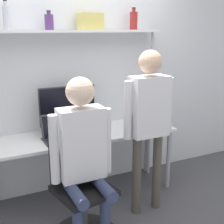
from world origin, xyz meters
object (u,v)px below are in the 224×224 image
object	(u,v)px
monitor	(68,108)
bottle_purple	(49,22)
bottle_red	(134,20)
storage_box	(90,21)
bottle_clear	(6,17)
person_standing	(149,113)
laptop	(59,133)
person_seated	(83,148)
office_chair	(82,206)
cell_phone	(88,137)

from	to	relation	value
monitor	bottle_purple	distance (m)	0.90
bottle_red	storage_box	bearing A→B (deg)	180.00
bottle_clear	storage_box	size ratio (longest dim) A/B	1.10
person_standing	bottle_purple	bearing A→B (deg)	136.17
bottle_clear	bottle_purple	xyz separation A→B (m)	(0.40, 0.00, -0.04)
laptop	bottle_purple	distance (m)	1.11
laptop	bottle_purple	size ratio (longest dim) A/B	1.79
storage_box	bottle_clear	bearing A→B (deg)	-180.00
person_seated	bottle_purple	xyz separation A→B (m)	(-0.00, 0.87, 1.03)
person_seated	storage_box	size ratio (longest dim) A/B	5.94
monitor	person_seated	size ratio (longest dim) A/B	0.42
laptop	storage_box	bearing A→B (deg)	25.40
bottle_clear	storage_box	distance (m)	0.84
office_chair	person_standing	distance (m)	1.07
person_standing	bottle_clear	bearing A→B (deg)	148.12
cell_phone	bottle_purple	xyz separation A→B (m)	(-0.27, 0.30, 1.16)
office_chair	person_seated	distance (m)	0.58
monitor	storage_box	bearing A→B (deg)	9.49
person_seated	bottle_red	distance (m)	1.66
bottle_clear	bottle_purple	world-z (taller)	bottle_clear
person_standing	person_seated	bearing A→B (deg)	-168.30
laptop	bottle_clear	bearing A→B (deg)	150.58
monitor	cell_phone	bearing A→B (deg)	-62.57
cell_phone	bottle_clear	distance (m)	1.40
office_chair	bottle_red	bearing A→B (deg)	40.33
cell_phone	storage_box	world-z (taller)	storage_box
bottle_red	storage_box	xyz separation A→B (m)	(-0.52, 0.00, -0.02)
person_seated	bottle_clear	distance (m)	1.43
office_chair	storage_box	distance (m)	1.86
person_seated	bottle_purple	distance (m)	1.34
bottle_red	laptop	bearing A→B (deg)	-167.50
office_chair	bottle_purple	world-z (taller)	bottle_purple
laptop	bottle_clear	xyz separation A→B (m)	(-0.39, 0.22, 1.13)
cell_phone	monitor	bearing A→B (deg)	117.43
bottle_red	cell_phone	bearing A→B (deg)	-156.30
cell_phone	person_seated	distance (m)	0.64
office_chair	person_standing	world-z (taller)	person_standing
bottle_clear	storage_box	bearing A→B (deg)	0.00
bottle_red	person_standing	bearing A→B (deg)	-107.20
cell_phone	storage_box	size ratio (longest dim) A/B	0.61
person_seated	bottle_clear	size ratio (longest dim) A/B	5.39
laptop	person_standing	xyz separation A→B (m)	(0.76, -0.50, 0.24)
bottle_purple	bottle_red	bearing A→B (deg)	0.00
laptop	office_chair	bearing A→B (deg)	-88.66
office_chair	person_standing	bearing A→B (deg)	8.26
monitor	laptop	xyz separation A→B (m)	(-0.16, -0.17, -0.21)
monitor	bottle_clear	distance (m)	1.07
monitor	cell_phone	size ratio (longest dim) A/B	4.11
bottle_red	bottle_purple	bearing A→B (deg)	-180.00
office_chair	bottle_purple	size ratio (longest dim) A/B	5.08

